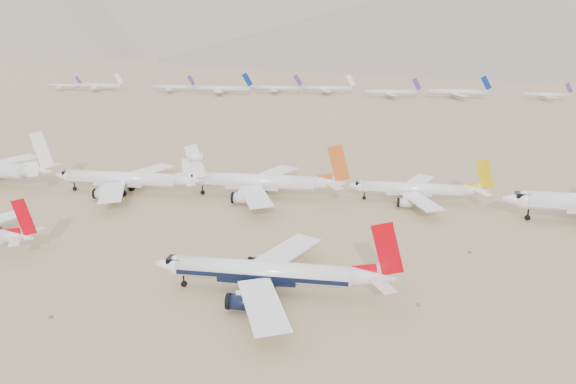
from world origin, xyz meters
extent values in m
plane|color=#957F56|center=(0.00, 0.00, 0.00)|extent=(7000.00, 7000.00, 0.00)
cylinder|color=white|center=(-6.89, 1.81, 4.89)|extent=(35.99, 4.25, 4.25)
cube|color=black|center=(-6.89, 1.81, 4.36)|extent=(35.27, 4.32, 0.96)
sphere|color=white|center=(-24.88, 1.81, 4.89)|extent=(4.25, 4.25, 4.25)
cube|color=black|center=(-25.52, 1.81, 6.06)|extent=(2.98, 2.76, 1.06)
cone|color=white|center=(15.35, 1.81, 5.21)|extent=(9.00, 4.25, 4.25)
cube|color=white|center=(-4.11, -10.81, 4.15)|extent=(13.90, 21.90, 0.67)
cube|color=white|center=(17.10, -2.33, 5.74)|extent=(5.71, 7.47, 0.26)
cylinder|color=black|center=(-8.89, -7.03, 2.23)|extent=(5.00, 3.06, 3.06)
cube|color=white|center=(-4.11, 14.43, 4.15)|extent=(13.90, 21.90, 0.67)
cube|color=white|center=(17.10, 5.95, 5.74)|extent=(5.71, 7.47, 0.26)
cylinder|color=black|center=(-8.89, 10.65, 2.23)|extent=(5.00, 3.06, 3.06)
cube|color=#BA000C|center=(17.85, 1.81, 11.42)|extent=(6.82, 0.34, 11.24)
cylinder|color=black|center=(-23.82, 1.81, 0.64)|extent=(1.28, 0.53, 1.28)
cylinder|color=black|center=(-5.39, -1.17, 0.89)|extent=(1.79, 1.06, 1.79)
cylinder|color=black|center=(-5.39, 4.79, 0.89)|extent=(1.79, 1.06, 1.79)
cone|color=white|center=(-68.32, 11.76, 4.41)|extent=(7.51, 3.60, 3.60)
cube|color=white|center=(-66.86, 8.30, 4.86)|extent=(4.77, 6.24, 0.22)
cube|color=white|center=(-66.86, 15.22, 4.86)|extent=(4.77, 6.24, 0.22)
cube|color=#BA000C|center=(-66.23, 11.76, 9.61)|extent=(5.69, 0.29, 9.38)
sphere|color=white|center=(56.05, 58.13, 5.98)|extent=(5.20, 5.20, 5.20)
cube|color=black|center=(55.27, 58.13, 7.41)|extent=(3.64, 3.38, 1.30)
cylinder|color=black|center=(57.35, 58.13, 0.78)|extent=(1.56, 0.65, 1.56)
cylinder|color=white|center=(25.62, 70.21, 4.31)|extent=(30.82, 3.75, 3.75)
cube|color=silver|center=(25.62, 70.21, 3.84)|extent=(30.20, 3.80, 0.84)
sphere|color=white|center=(10.21, 70.21, 4.31)|extent=(3.75, 3.75, 3.75)
cube|color=black|center=(9.65, 70.21, 5.34)|extent=(2.62, 2.43, 0.94)
cone|color=white|center=(44.67, 70.21, 4.59)|extent=(7.70, 3.75, 3.75)
cube|color=white|center=(28.00, 59.35, 3.65)|extent=(11.90, 18.76, 0.58)
cube|color=white|center=(46.16, 66.65, 5.06)|extent=(4.89, 6.40, 0.22)
cylinder|color=silver|center=(23.91, 62.58, 1.96)|extent=(4.28, 2.70, 2.70)
cube|color=white|center=(28.00, 81.07, 3.65)|extent=(11.90, 18.76, 0.58)
cube|color=white|center=(46.16, 73.76, 5.06)|extent=(4.89, 6.40, 0.22)
cylinder|color=silver|center=(23.91, 77.83, 1.96)|extent=(4.28, 2.70, 2.70)
cube|color=gold|center=(46.81, 70.21, 9.92)|extent=(5.84, 0.30, 9.62)
cylinder|color=black|center=(11.15, 70.21, 0.56)|extent=(1.12, 0.47, 1.12)
cylinder|color=black|center=(26.90, 67.58, 0.79)|extent=(1.57, 0.94, 1.57)
cylinder|color=black|center=(26.90, 72.83, 0.79)|extent=(1.57, 0.94, 1.57)
cylinder|color=white|center=(-23.03, 66.95, 5.33)|extent=(37.94, 4.64, 4.64)
cube|color=silver|center=(-23.03, 66.95, 4.75)|extent=(37.18, 4.71, 1.04)
sphere|color=white|center=(-41.99, 66.95, 5.33)|extent=(4.64, 4.64, 4.64)
cube|color=black|center=(-42.69, 66.95, 6.61)|extent=(3.25, 3.01, 1.16)
cone|color=white|center=(0.42, 66.95, 5.68)|extent=(9.48, 4.64, 4.64)
cube|color=white|center=(-20.10, 53.56, 4.52)|extent=(14.65, 23.09, 0.72)
cube|color=white|center=(2.26, 62.56, 6.26)|extent=(6.02, 7.87, 0.28)
cylinder|color=silver|center=(-25.13, 57.55, 2.43)|extent=(5.27, 3.34, 3.34)
cube|color=white|center=(-20.10, 80.33, 4.52)|extent=(14.65, 23.09, 0.72)
cube|color=white|center=(2.26, 71.33, 6.26)|extent=(6.02, 7.87, 0.28)
cylinder|color=silver|center=(-25.13, 76.35, 2.43)|extent=(5.27, 3.34, 3.34)
cube|color=#C14E1A|center=(3.05, 66.95, 12.26)|extent=(7.19, 0.37, 11.85)
cylinder|color=black|center=(-40.84, 66.95, 0.70)|extent=(1.39, 0.58, 1.39)
cylinder|color=black|center=(-21.45, 63.70, 0.97)|extent=(1.95, 1.16, 1.95)
cylinder|color=black|center=(-21.45, 70.19, 0.97)|extent=(1.95, 1.16, 1.95)
cylinder|color=white|center=(-66.91, 63.96, 5.04)|extent=(36.57, 4.38, 4.38)
cube|color=silver|center=(-66.91, 63.96, 4.49)|extent=(35.84, 4.44, 0.99)
sphere|color=white|center=(-85.20, 63.96, 5.04)|extent=(4.38, 4.38, 4.38)
cube|color=black|center=(-85.85, 63.96, 6.24)|extent=(3.07, 2.85, 1.09)
cone|color=white|center=(-44.31, 63.96, 5.36)|extent=(9.14, 4.38, 4.38)
cube|color=white|center=(-64.09, 51.10, 4.27)|extent=(14.12, 22.26, 0.68)
cube|color=white|center=(-42.53, 59.75, 5.91)|extent=(5.80, 7.59, 0.26)
cylinder|color=silver|center=(-68.94, 54.94, 2.29)|extent=(5.08, 3.15, 3.15)
cube|color=white|center=(-64.09, 76.81, 4.27)|extent=(14.12, 22.26, 0.68)
cube|color=white|center=(-42.53, 68.17, 5.91)|extent=(5.80, 7.59, 0.26)
cylinder|color=silver|center=(-68.94, 72.97, 2.29)|extent=(5.08, 3.15, 3.15)
cube|color=white|center=(-41.77, 63.96, 11.68)|extent=(6.93, 0.35, 11.42)
cylinder|color=white|center=(-41.51, 63.96, 13.09)|extent=(4.57, 2.84, 2.84)
cylinder|color=black|center=(-84.10, 63.96, 0.66)|extent=(1.31, 0.55, 1.31)
cylinder|color=black|center=(-65.39, 60.89, 0.92)|extent=(1.84, 1.09, 1.84)
cylinder|color=black|center=(-65.39, 67.02, 0.92)|extent=(1.84, 1.09, 1.84)
cone|color=white|center=(-97.08, 63.84, 6.23)|extent=(10.34, 5.08, 5.08)
cube|color=white|center=(-95.07, 59.05, 6.86)|extent=(6.57, 8.59, 0.31)
cube|color=white|center=(-119.45, 78.45, 4.96)|extent=(15.98, 25.18, 0.78)
cube|color=white|center=(-95.07, 68.62, 6.86)|extent=(6.57, 8.59, 0.31)
cube|color=white|center=(-94.20, 63.84, 13.40)|extent=(7.84, 0.41, 12.92)
cylinder|color=silver|center=(-251.79, 341.17, 3.83)|extent=(28.94, 2.86, 2.86)
cube|color=#4F2B7C|center=(-238.17, 341.17, 8.66)|extent=(5.76, 0.29, 7.26)
cube|color=silver|center=(-251.79, 333.68, 3.40)|extent=(7.62, 13.32, 0.29)
cube|color=silver|center=(-251.79, 348.65, 3.40)|extent=(7.62, 13.32, 0.29)
cylinder|color=silver|center=(-219.62, 340.96, 4.27)|extent=(37.82, 3.74, 3.74)
cube|color=white|center=(-201.82, 340.96, 10.59)|extent=(7.53, 0.37, 9.49)
cube|color=silver|center=(-219.62, 331.17, 3.71)|extent=(9.96, 17.41, 0.37)
cube|color=silver|center=(-219.62, 350.75, 3.71)|extent=(9.96, 17.41, 0.37)
cylinder|color=silver|center=(-155.22, 341.57, 4.09)|extent=(34.23, 3.38, 3.38)
cube|color=#4F2B7C|center=(-139.11, 341.57, 9.81)|extent=(6.82, 0.34, 8.59)
cube|color=silver|center=(-155.22, 332.71, 3.58)|extent=(9.02, 15.76, 0.34)
cube|color=silver|center=(-155.22, 350.43, 3.58)|extent=(9.02, 15.76, 0.34)
cylinder|color=silver|center=(-111.33, 334.61, 4.57)|extent=(43.94, 4.34, 4.34)
cube|color=navy|center=(-90.65, 334.61, 11.91)|extent=(8.75, 0.43, 11.02)
cube|color=silver|center=(-111.33, 323.24, 3.92)|extent=(11.58, 20.23, 0.43)
cube|color=silver|center=(-111.33, 345.98, 3.92)|extent=(11.58, 20.23, 0.43)
cylinder|color=silver|center=(-70.53, 347.95, 4.30)|extent=(38.43, 3.80, 3.80)
cube|color=#4F2B7C|center=(-52.44, 347.95, 10.72)|extent=(7.65, 0.38, 9.64)
cube|color=silver|center=(-70.53, 338.00, 3.73)|extent=(10.12, 17.69, 0.38)
cube|color=silver|center=(-70.53, 357.90, 3.73)|extent=(10.12, 17.69, 0.38)
cylinder|color=silver|center=(-29.32, 351.53, 4.35)|extent=(39.39, 3.89, 3.89)
cube|color=white|center=(-10.78, 351.53, 10.93)|extent=(7.84, 0.39, 9.88)
cube|color=silver|center=(-29.32, 341.34, 3.76)|extent=(10.38, 18.13, 0.39)
cube|color=silver|center=(-29.32, 361.73, 3.76)|extent=(10.38, 18.13, 0.39)
cylinder|color=silver|center=(21.31, 333.23, 4.31)|extent=(38.62, 3.82, 3.82)
cube|color=#4F2B7C|center=(39.49, 333.23, 10.76)|extent=(7.69, 0.38, 9.69)
cube|color=silver|center=(21.31, 323.24, 3.74)|extent=(10.17, 17.78, 0.38)
cube|color=silver|center=(21.31, 343.23, 3.74)|extent=(10.17, 17.78, 0.38)
cylinder|color=silver|center=(69.72, 339.89, 4.54)|extent=(43.33, 4.28, 4.28)
cube|color=navy|center=(90.11, 339.89, 11.78)|extent=(8.63, 0.43, 10.87)
cube|color=silver|center=(69.72, 328.67, 3.90)|extent=(11.41, 19.94, 0.43)
cube|color=silver|center=(69.72, 351.10, 3.90)|extent=(11.41, 19.94, 0.43)
cylinder|color=silver|center=(132.96, 338.60, 3.96)|extent=(31.56, 3.12, 3.12)
cube|color=#4F2B7C|center=(147.81, 338.60, 9.23)|extent=(6.29, 0.31, 7.92)
cube|color=silver|center=(132.96, 330.44, 3.49)|extent=(8.31, 14.53, 0.31)
cube|color=silver|center=(132.96, 346.77, 3.49)|extent=(8.31, 14.53, 0.31)
cone|color=slate|center=(-700.00, 1100.00, 47.50)|extent=(855.00, 855.00, 95.00)
cone|color=slate|center=(150.00, 1100.00, 70.00)|extent=(1260.00, 1260.00, 140.00)
ellipsoid|color=brown|center=(-85.20, 27.20, 0.34)|extent=(1.12, 1.12, 0.62)
ellipsoid|color=brown|center=(-44.10, -14.90, 0.25)|extent=(0.84, 0.84, 0.46)
ellipsoid|color=brown|center=(-30.40, 14.40, 0.29)|extent=(0.98, 0.98, 0.54)
ellipsoid|color=brown|center=(24.40, 1.60, 0.25)|extent=(0.84, 0.84, 0.46)
ellipsoid|color=brown|center=(38.10, 30.90, 0.29)|extent=(0.98, 0.98, 0.54)
camera|label=1|loc=(15.79, -100.42, 52.81)|focal=35.00mm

